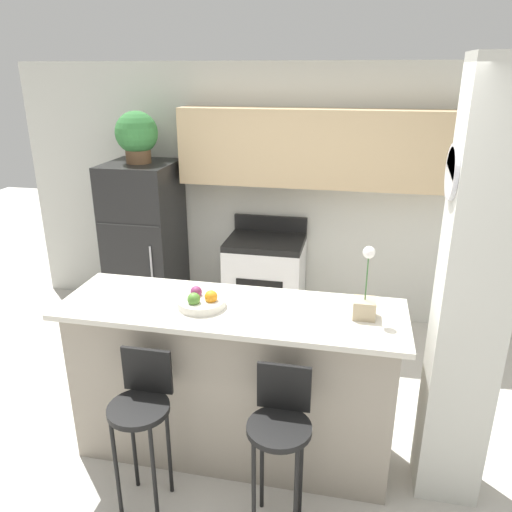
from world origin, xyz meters
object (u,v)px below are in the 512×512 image
(stove_range, at_px, (265,281))
(bar_stool_right, at_px, (280,428))
(bar_stool_left, at_px, (142,409))
(orchid_vase, at_px, (365,300))
(fruit_bowl, at_px, (201,301))
(potted_plant_on_fridge, at_px, (137,135))
(refrigerator, at_px, (146,242))

(stove_range, relative_size, bar_stool_right, 1.09)
(stove_range, bearing_deg, bar_stool_right, -77.34)
(bar_stool_left, bearing_deg, stove_range, 83.71)
(orchid_vase, bearing_deg, fruit_bowl, -176.14)
(bar_stool_left, xyz_separation_m, potted_plant_on_fridge, (-0.97, 2.32, 1.23))
(refrigerator, relative_size, fruit_bowl, 5.48)
(potted_plant_on_fridge, bearing_deg, fruit_bowl, -57.05)
(fruit_bowl, bearing_deg, bar_stool_right, -39.45)
(bar_stool_left, distance_m, fruit_bowl, 0.71)
(orchid_vase, bearing_deg, bar_stool_left, -155.82)
(bar_stool_left, bearing_deg, orchid_vase, 24.18)
(bar_stool_right, bearing_deg, orchid_vase, 53.15)
(bar_stool_right, xyz_separation_m, potted_plant_on_fridge, (-1.77, 2.32, 1.23))
(refrigerator, xyz_separation_m, potted_plant_on_fridge, (-0.00, 0.00, 1.08))
(bar_stool_right, bearing_deg, potted_plant_on_fridge, 127.39)
(refrigerator, height_order, potted_plant_on_fridge, potted_plant_on_fridge)
(refrigerator, bearing_deg, fruit_bowl, -57.05)
(orchid_vase, bearing_deg, bar_stool_right, -126.85)
(fruit_bowl, bearing_deg, orchid_vase, 3.86)
(refrigerator, height_order, fruit_bowl, refrigerator)
(potted_plant_on_fridge, bearing_deg, bar_stool_right, -52.61)
(bar_stool_right, bearing_deg, stove_range, 102.66)
(refrigerator, bearing_deg, potted_plant_on_fridge, 114.79)
(stove_range, relative_size, fruit_bowl, 3.61)
(bar_stool_left, height_order, bar_stool_right, same)
(bar_stool_left, xyz_separation_m, fruit_bowl, (0.22, 0.47, 0.48))
(bar_stool_right, distance_m, fruit_bowl, 0.89)
(stove_range, xyz_separation_m, bar_stool_right, (0.54, -2.38, 0.19))
(bar_stool_left, relative_size, fruit_bowl, 3.31)
(bar_stool_right, xyz_separation_m, orchid_vase, (0.41, 0.54, 0.55))
(potted_plant_on_fridge, distance_m, fruit_bowl, 2.32)
(stove_range, bearing_deg, bar_stool_left, -96.29)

